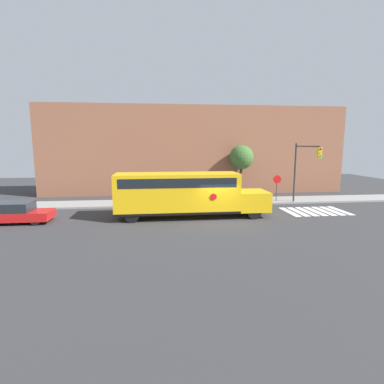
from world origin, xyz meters
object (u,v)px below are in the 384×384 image
stop_sign (277,184)px  traffic_light (303,164)px  parked_car (15,213)px  school_bus (184,192)px  tree_near_sidewalk (241,158)px

stop_sign → traffic_light: bearing=-49.9°
parked_car → school_bus: bearing=1.4°
traffic_light → stop_sign: bearing=130.1°
parked_car → stop_sign: 20.65m
parked_car → tree_near_sidewalk: (17.90, 8.94, 3.17)m
school_bus → stop_sign: size_ratio=4.39×
school_bus → parked_car: (-11.34, -0.27, -1.11)m
school_bus → stop_sign: bearing=27.6°
school_bus → traffic_light: size_ratio=2.06×
parked_car → tree_near_sidewalk: size_ratio=0.87×
parked_car → traffic_light: (21.51, 3.10, 2.86)m
school_bus → stop_sign: school_bus is taller
school_bus → tree_near_sidewalk: (6.57, 8.67, 2.06)m
traffic_light → tree_near_sidewalk: 6.87m
traffic_light → tree_near_sidewalk: size_ratio=1.03×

